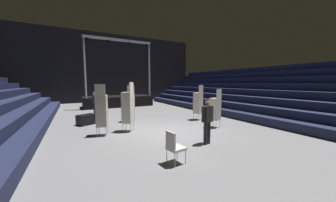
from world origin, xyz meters
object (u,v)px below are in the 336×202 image
at_px(chair_stack_rear_left, 198,103).
at_px(equipment_road_case, 87,120).
at_px(chair_stack_front_right, 215,108).
at_px(man_with_tie, 207,119).
at_px(chair_stack_front_left, 128,107).
at_px(chair_stack_mid_centre, 100,101).
at_px(loose_chair_near_man, 174,146).
at_px(crew_worker_near_stage, 94,102).
at_px(chair_stack_mid_left, 130,104).
at_px(stage_riser, 118,100).
at_px(chair_stack_mid_right, 102,110).

bearing_deg(chair_stack_rear_left, equipment_road_case, 144.61).
bearing_deg(chair_stack_front_right, man_with_tie, -155.90).
height_order(chair_stack_front_left, chair_stack_mid_centre, chair_stack_front_left).
height_order(chair_stack_mid_centre, loose_chair_near_man, chair_stack_mid_centre).
distance_m(man_with_tie, chair_stack_front_right, 2.61).
bearing_deg(crew_worker_near_stage, chair_stack_front_right, -128.03).
bearing_deg(chair_stack_rear_left, loose_chair_near_man, -152.33).
xyz_separation_m(chair_stack_mid_centre, loose_chair_near_man, (0.88, -7.94, -0.53)).
bearing_deg(chair_stack_rear_left, man_with_tie, -141.80).
xyz_separation_m(chair_stack_mid_left, loose_chair_near_man, (-0.48, -5.88, -0.53)).
bearing_deg(chair_stack_rear_left, crew_worker_near_stage, 120.45).
relative_size(stage_riser, chair_stack_front_left, 2.71).
distance_m(chair_stack_rear_left, loose_chair_near_man, 6.21).
bearing_deg(chair_stack_front_left, chair_stack_mid_left, 20.09).
height_order(stage_riser, chair_stack_mid_right, stage_riser).
bearing_deg(loose_chair_near_man, equipment_road_case, -170.77).
bearing_deg(chair_stack_front_right, stage_riser, 86.63).
bearing_deg(equipment_road_case, crew_worker_near_stage, 76.01).
bearing_deg(chair_stack_mid_left, chair_stack_front_right, 167.25).
relative_size(chair_stack_mid_left, loose_chair_near_man, 2.26).
xyz_separation_m(chair_stack_front_right, equipment_road_case, (-5.72, 3.82, -0.71)).
bearing_deg(crew_worker_near_stage, equipment_road_case, -178.83).
relative_size(stage_riser, man_with_tie, 3.66).
relative_size(chair_stack_mid_left, crew_worker_near_stage, 1.29).
bearing_deg(chair_stack_front_left, chair_stack_rear_left, -44.04).
xyz_separation_m(man_with_tie, chair_stack_mid_centre, (-2.79, 7.12, 0.10)).
distance_m(chair_stack_mid_centre, loose_chair_near_man, 8.01).
relative_size(chair_stack_front_right, equipment_road_case, 2.18).
relative_size(chair_stack_front_left, loose_chair_near_man, 2.44).
height_order(chair_stack_mid_centre, crew_worker_near_stage, chair_stack_mid_centre).
bearing_deg(chair_stack_mid_centre, equipment_road_case, 78.25).
bearing_deg(equipment_road_case, chair_stack_rear_left, -17.15).
bearing_deg(chair_stack_front_left, man_with_tie, -106.35).
bearing_deg(chair_stack_front_left, chair_stack_front_right, -69.51).
height_order(chair_stack_mid_left, chair_stack_mid_right, chair_stack_mid_right).
height_order(chair_stack_mid_left, crew_worker_near_stage, chair_stack_mid_left).
relative_size(stage_riser, chair_stack_mid_right, 2.81).
height_order(chair_stack_front_left, chair_stack_mid_left, chair_stack_front_left).
bearing_deg(stage_riser, chair_stack_rear_left, -71.58).
distance_m(chair_stack_mid_centre, equipment_road_case, 2.02).
height_order(chair_stack_front_right, chair_stack_rear_left, chair_stack_rear_left).
height_order(chair_stack_mid_right, chair_stack_rear_left, chair_stack_mid_right).
relative_size(equipment_road_case, loose_chair_near_man, 0.95).
distance_m(man_with_tie, chair_stack_mid_left, 5.25).
relative_size(stage_riser, chair_stack_mid_left, 2.92).
distance_m(chair_stack_mid_right, crew_worker_near_stage, 5.42).
height_order(chair_stack_mid_centre, chair_stack_rear_left, same).
bearing_deg(chair_stack_front_right, chair_stack_mid_centre, 114.86).
relative_size(chair_stack_mid_centre, equipment_road_case, 2.37).
distance_m(stage_riser, chair_stack_mid_left, 7.36).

